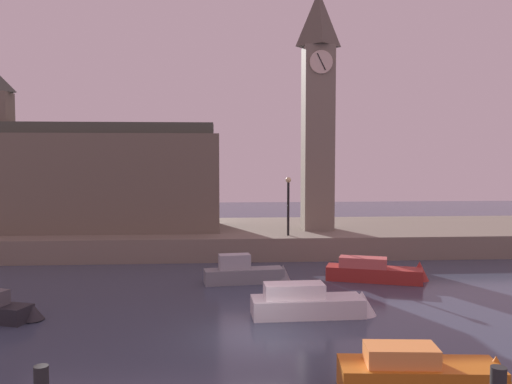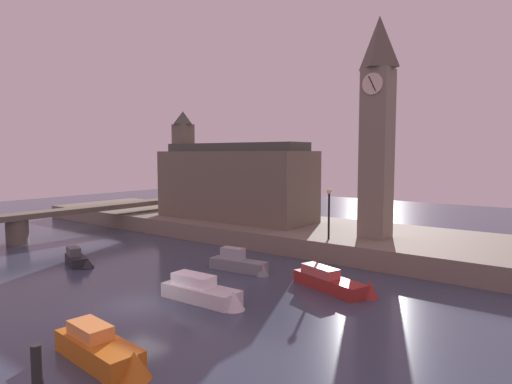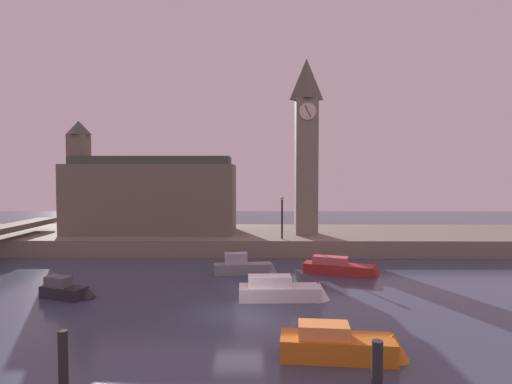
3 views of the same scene
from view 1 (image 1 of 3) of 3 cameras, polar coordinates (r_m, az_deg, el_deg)
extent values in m
plane|color=#384256|center=(20.29, 0.33, -15.22)|extent=(120.00, 120.00, 0.00)
cube|color=slate|center=(39.60, -1.83, -4.80)|extent=(70.00, 12.00, 1.50)
cube|color=slate|center=(38.11, 6.60, 5.65)|extent=(2.08, 2.08, 12.84)
cylinder|color=beige|center=(37.58, 6.97, 13.63)|extent=(1.58, 0.12, 1.58)
cube|color=black|center=(37.51, 7.00, 13.65)|extent=(0.62, 0.04, 1.15)
pyramid|color=#554E43|center=(39.31, 6.69, 17.94)|extent=(2.28, 2.28, 3.90)
cube|color=#6B6051|center=(39.33, -15.85, 1.01)|extent=(16.23, 5.81, 6.70)
cube|color=#42473D|center=(39.35, -15.94, 6.47)|extent=(15.42, 3.49, 0.80)
cylinder|color=black|center=(34.97, 3.46, -1.83)|extent=(0.16, 0.16, 3.46)
sphere|color=#F2E099|center=(34.84, 3.48, 1.30)|extent=(0.36, 0.36, 0.36)
cube|color=silver|center=(22.80, 5.49, -12.08)|extent=(4.67, 1.70, 0.78)
cube|color=white|center=(22.54, 4.09, -10.45)|extent=(2.51, 1.16, 0.59)
cone|color=silver|center=(23.27, 11.23, -11.71)|extent=(1.44, 1.44, 1.15)
cube|color=orange|center=(16.36, 17.02, -18.52)|extent=(4.52, 1.87, 0.86)
cube|color=#FF9947|center=(15.94, 15.22, -16.43)|extent=(2.04, 1.20, 0.53)
cone|color=orange|center=(17.21, 24.22, -17.39)|extent=(1.43, 1.43, 1.10)
cube|color=maroon|center=(29.50, 12.47, -8.56)|extent=(5.16, 2.90, 0.74)
cube|color=#CC5651|center=(29.21, 11.36, -7.37)|extent=(2.64, 1.70, 0.55)
cone|color=maroon|center=(30.28, 17.05, -8.25)|extent=(1.55, 1.55, 1.25)
cone|color=#232328|center=(23.90, -22.80, -11.66)|extent=(1.23, 1.23, 0.67)
cube|color=gray|center=(28.40, -1.29, -8.94)|extent=(4.24, 1.60, 0.75)
cube|color=#A8ADB2|center=(28.22, -2.31, -7.44)|extent=(1.71, 0.96, 0.77)
cone|color=gray|center=(28.56, 2.91, -8.79)|extent=(1.09, 1.09, 1.04)
camera|label=2|loc=(20.95, 73.45, 4.93)|focal=31.32mm
camera|label=3|loc=(2.96, 116.91, 10.18)|focal=28.44mm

